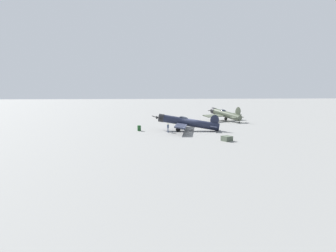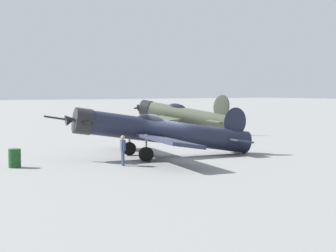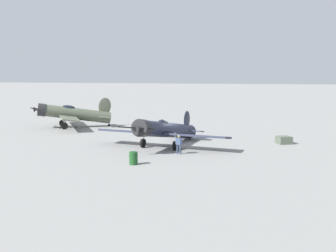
% 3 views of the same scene
% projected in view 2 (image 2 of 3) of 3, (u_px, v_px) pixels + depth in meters
% --- Properties ---
extents(ground_plane, '(400.00, 400.00, 0.00)m').
position_uv_depth(ground_plane, '(168.00, 157.00, 31.68)').
color(ground_plane, gray).
extents(airplane_foreground, '(12.29, 11.76, 2.95)m').
position_uv_depth(airplane_foreground, '(159.00, 132.00, 31.39)').
color(airplane_foreground, '#1E2338').
rests_on(airplane_foreground, ground_plane).
extents(airplane_mid_apron, '(9.44, 10.55, 3.60)m').
position_uv_depth(airplane_mid_apron, '(180.00, 115.00, 49.29)').
color(airplane_mid_apron, '#4C5442').
rests_on(airplane_mid_apron, ground_plane).
extents(ground_crew_mechanic, '(0.58, 0.33, 1.55)m').
position_uv_depth(ground_crew_mechanic, '(123.00, 147.00, 27.95)').
color(ground_crew_mechanic, '#384766').
rests_on(ground_crew_mechanic, ground_plane).
extents(fuel_drum, '(0.64, 0.64, 0.94)m').
position_uv_depth(fuel_drum, '(15.00, 158.00, 27.28)').
color(fuel_drum, '#19471E').
rests_on(fuel_drum, ground_plane).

